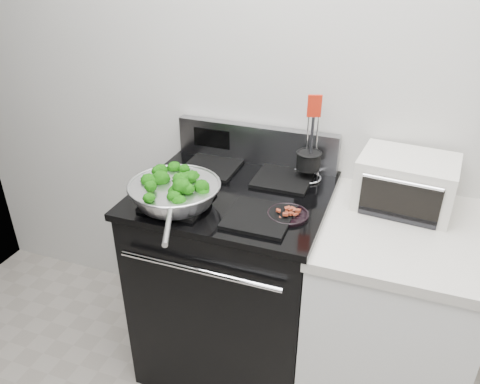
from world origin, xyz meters
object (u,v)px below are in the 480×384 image
at_px(toaster_oven, 406,182).
at_px(bacon_plate, 288,212).
at_px(utensil_holder, 308,165).
at_px(skillet, 175,192).
at_px(gas_range, 234,278).

bearing_deg(toaster_oven, bacon_plate, -138.60).
xyz_separation_m(bacon_plate, utensil_holder, (-0.00, 0.33, 0.05)).
bearing_deg(utensil_holder, skillet, -155.91).
relative_size(gas_range, skillet, 2.05).
bearing_deg(utensil_holder, toaster_oven, -23.96).
distance_m(utensil_holder, toaster_oven, 0.40).
xyz_separation_m(gas_range, utensil_holder, (0.27, 0.21, 0.53)).
bearing_deg(bacon_plate, skillet, -171.30).
height_order(bacon_plate, utensil_holder, utensil_holder).
height_order(utensil_holder, toaster_oven, utensil_holder).
bearing_deg(utensil_holder, gas_range, -159.55).
distance_m(bacon_plate, toaster_oven, 0.50).
relative_size(skillet, toaster_oven, 1.42).
bearing_deg(bacon_plate, toaster_oven, 35.85).
bearing_deg(skillet, utensil_holder, 19.27).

